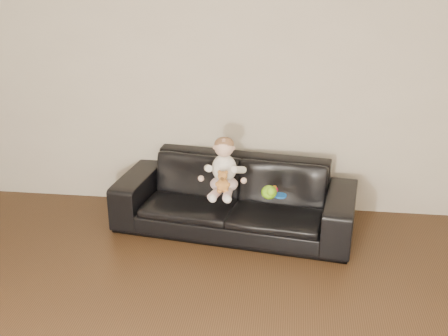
# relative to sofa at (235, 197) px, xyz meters

# --- Properties ---
(wall_back) EXTENTS (5.00, 0.00, 5.00)m
(wall_back) POSITION_rel_sofa_xyz_m (-0.25, 0.50, 0.99)
(wall_back) COLOR beige
(wall_back) RESTS_ON ground
(sofa) EXTENTS (2.24, 1.13, 0.63)m
(sofa) POSITION_rel_sofa_xyz_m (0.00, 0.00, 0.00)
(sofa) COLOR black
(sofa) RESTS_ON floor
(baby) EXTENTS (0.35, 0.43, 0.50)m
(baby) POSITION_rel_sofa_xyz_m (-0.09, -0.12, 0.32)
(baby) COLOR beige
(baby) RESTS_ON sofa
(teddy_bear) EXTENTS (0.12, 0.12, 0.20)m
(teddy_bear) POSITION_rel_sofa_xyz_m (-0.08, -0.27, 0.26)
(teddy_bear) COLOR #BB7835
(teddy_bear) RESTS_ON sofa
(toy_green) EXTENTS (0.14, 0.16, 0.11)m
(toy_green) POSITION_rel_sofa_xyz_m (0.32, -0.21, 0.16)
(toy_green) COLOR #82DD1A
(toy_green) RESTS_ON sofa
(toy_rattle) EXTENTS (0.08, 0.08, 0.06)m
(toy_rattle) POSITION_rel_sofa_xyz_m (0.36, -0.10, 0.13)
(toy_rattle) COLOR #E41A42
(toy_rattle) RESTS_ON sofa
(toy_blue_disc) EXTENTS (0.14, 0.14, 0.02)m
(toy_blue_disc) POSITION_rel_sofa_xyz_m (0.41, -0.16, 0.11)
(toy_blue_disc) COLOR blue
(toy_blue_disc) RESTS_ON sofa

